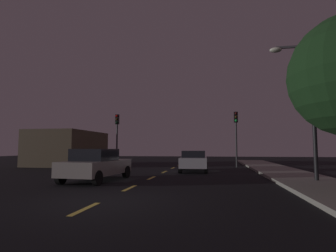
{
  "coord_description": "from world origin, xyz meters",
  "views": [
    {
      "loc": [
        3.33,
        -7.99,
        1.56
      ],
      "look_at": [
        -0.26,
        13.13,
        3.32
      ],
      "focal_mm": 29.4,
      "sensor_mm": 36.0,
      "label": 1
    }
  ],
  "objects_px": {
    "traffic_signal_left": "(117,130)",
    "car_stopped_ahead": "(194,161)",
    "car_adjacent_lane": "(96,165)",
    "street_lamp_right": "(306,97)",
    "traffic_signal_right": "(236,128)"
  },
  "relations": [
    {
      "from": "traffic_signal_right",
      "to": "car_stopped_ahead",
      "type": "xyz_separation_m",
      "value": [
        -3.21,
        -4.6,
        -2.54
      ]
    },
    {
      "from": "traffic_signal_right",
      "to": "car_stopped_ahead",
      "type": "bearing_deg",
      "value": -124.88
    },
    {
      "from": "car_stopped_ahead",
      "to": "street_lamp_right",
      "type": "height_order",
      "value": "street_lamp_right"
    },
    {
      "from": "traffic_signal_left",
      "to": "car_adjacent_lane",
      "type": "relative_size",
      "value": 1.06
    },
    {
      "from": "car_stopped_ahead",
      "to": "street_lamp_right",
      "type": "relative_size",
      "value": 0.69
    },
    {
      "from": "traffic_signal_right",
      "to": "street_lamp_right",
      "type": "bearing_deg",
      "value": -77.08
    },
    {
      "from": "traffic_signal_left",
      "to": "traffic_signal_right",
      "type": "xyz_separation_m",
      "value": [
        10.46,
        0.0,
        0.0
      ]
    },
    {
      "from": "traffic_signal_right",
      "to": "car_stopped_ahead",
      "type": "height_order",
      "value": "traffic_signal_right"
    },
    {
      "from": "traffic_signal_left",
      "to": "car_stopped_ahead",
      "type": "xyz_separation_m",
      "value": [
        7.26,
        -4.6,
        -2.53
      ]
    },
    {
      "from": "traffic_signal_left",
      "to": "traffic_signal_right",
      "type": "distance_m",
      "value": 10.46
    },
    {
      "from": "traffic_signal_left",
      "to": "street_lamp_right",
      "type": "relative_size",
      "value": 0.72
    },
    {
      "from": "traffic_signal_right",
      "to": "street_lamp_right",
      "type": "relative_size",
      "value": 0.72
    },
    {
      "from": "car_stopped_ahead",
      "to": "traffic_signal_left",
      "type": "bearing_deg",
      "value": 147.61
    },
    {
      "from": "traffic_signal_left",
      "to": "street_lamp_right",
      "type": "bearing_deg",
      "value": -38.7
    },
    {
      "from": "car_adjacent_lane",
      "to": "traffic_signal_left",
      "type": "bearing_deg",
      "value": 105.38
    }
  ]
}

